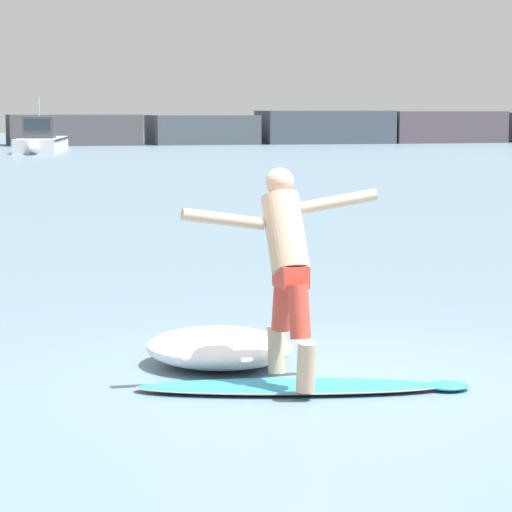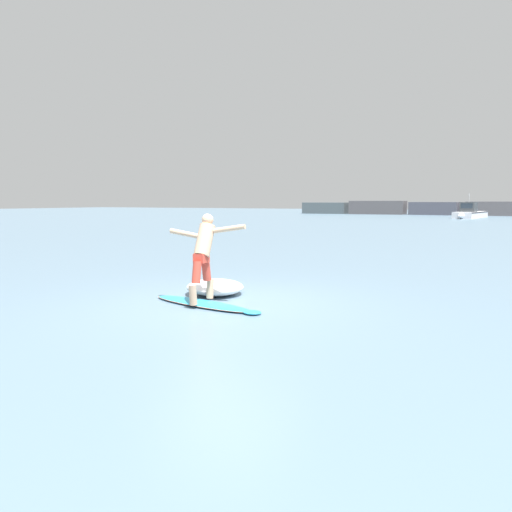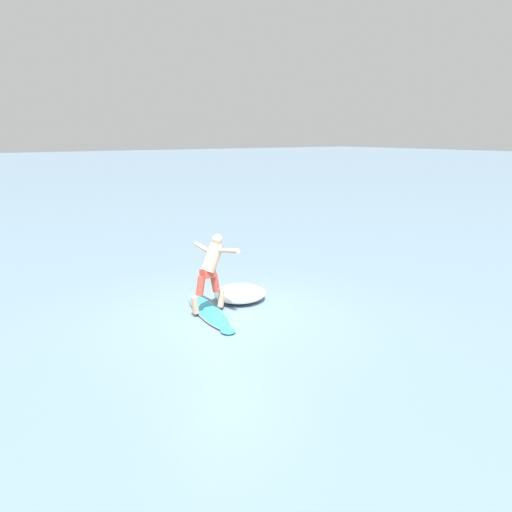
# 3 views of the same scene
# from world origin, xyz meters

# --- Properties ---
(ground_plane) EXTENTS (200.00, 200.00, 0.00)m
(ground_plane) POSITION_xyz_m (0.00, 0.00, 0.00)
(ground_plane) COLOR slate
(surfboard) EXTENTS (2.47, 0.95, 0.20)m
(surfboard) POSITION_xyz_m (-0.24, -0.33, 0.03)
(surfboard) COLOR #2D9FCA
(surfboard) RESTS_ON ground
(surfer) EXTENTS (1.51, 0.82, 1.56)m
(surfer) POSITION_xyz_m (-0.29, -0.22, 0.97)
(surfer) COLOR #D4A986
(surfer) RESTS_ON surfboard
(wave_foam_at_tail) EXTENTS (1.64, 1.65, 0.29)m
(wave_foam_at_tail) POSITION_xyz_m (-0.61, 0.66, 0.15)
(wave_foam_at_tail) COLOR white
(wave_foam_at_tail) RESTS_ON ground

